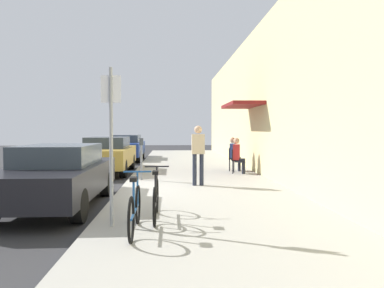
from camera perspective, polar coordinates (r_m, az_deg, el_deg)
ground_plane at (r=9.90m, az=-11.37°, el=-7.71°), size 60.00×60.00×0.00m
sidewalk_slab at (r=11.80m, az=0.95°, el=-5.75°), size 4.50×32.00×0.12m
building_facade at (r=12.16m, az=12.37°, el=7.05°), size 1.40×32.00×5.47m
parked_car_0 at (r=8.50m, az=-20.29°, el=-4.56°), size 1.80×4.40×1.37m
parked_car_1 at (r=14.57m, az=-13.12°, el=-1.58°), size 1.80×4.40×1.41m
parked_car_2 at (r=20.29m, az=-10.35°, el=-0.48°), size 1.80×4.40×1.41m
parking_meter at (r=11.51m, az=-7.94°, el=-1.84°), size 0.12×0.10×1.32m
street_sign at (r=6.06m, az=-12.57°, el=1.55°), size 0.32×0.06×2.60m
bicycle_0 at (r=5.75m, az=-8.96°, el=-10.12°), size 0.46×1.71×0.90m
bicycle_1 at (r=6.54m, az=-5.68°, el=-8.58°), size 0.46×1.71×0.90m
cafe_chair_0 at (r=13.29m, az=6.98°, el=-2.42°), size 0.54×0.54×0.87m
seated_patron_0 at (r=13.27m, az=7.24°, el=-1.59°), size 0.50×0.45×1.29m
cafe_chair_1 at (r=14.10m, az=6.37°, el=-2.15°), size 0.51×0.51×0.87m
seated_patron_1 at (r=14.09m, az=6.62°, el=-1.37°), size 0.48×0.42×1.29m
pedestrian_standing at (r=10.31m, az=0.96°, el=-1.00°), size 0.36×0.22×1.70m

